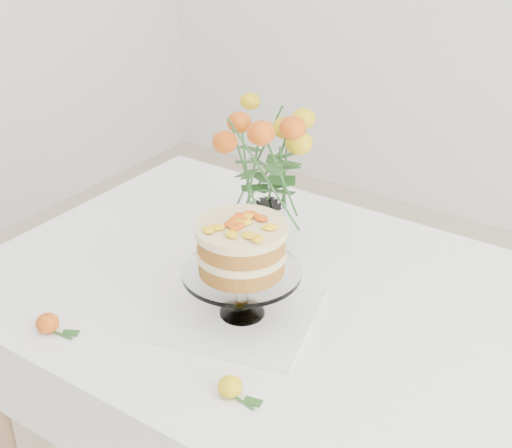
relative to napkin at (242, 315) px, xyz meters
The scene contains 8 objects.
table 0.16m from the napkin, 63.32° to the left, with size 1.43×0.93×0.76m.
napkin is the anchor object (origin of this frame).
cake_stand 0.15m from the napkin, ahead, with size 0.24×0.24×0.21m.
rose_vase 0.39m from the napkin, 113.77° to the left, with size 0.31×0.31×0.42m.
loose_rose_near 0.24m from the napkin, 59.75° to the right, with size 0.08×0.04×0.04m.
loose_rose_far 0.39m from the napkin, 138.30° to the right, with size 0.08×0.05×0.04m.
stray_petal_a 0.06m from the napkin, 161.62° to the left, with size 0.03×0.02×0.00m, color yellow.
stray_petal_b 0.05m from the napkin, 26.60° to the right, with size 0.03×0.02×0.00m, color yellow.
Camera 1 is at (0.64, -1.09, 1.62)m, focal length 50.00 mm.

